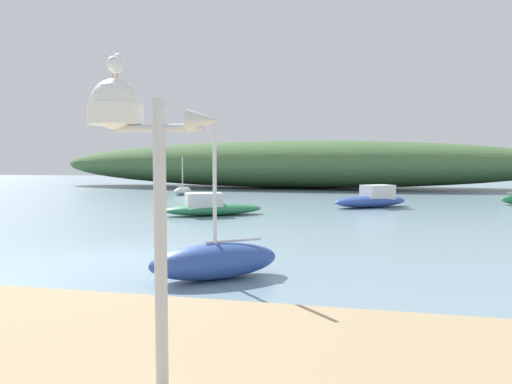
{
  "coord_description": "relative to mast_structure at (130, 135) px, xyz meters",
  "views": [
    {
      "loc": [
        5.52,
        -10.56,
        2.38
      ],
      "look_at": [
        2.69,
        2.09,
        1.54
      ],
      "focal_mm": 33.31,
      "sensor_mm": 36.0,
      "label": 1
    }
  ],
  "objects": [
    {
      "name": "ground_plane",
      "position": [
        -3.4,
        6.47,
        -2.63
      ],
      "size": [
        120.0,
        120.0,
        0.0
      ],
      "primitive_type": "plane",
      "color": "#7A99A8"
    },
    {
      "name": "distant_hill",
      "position": [
        -3.64,
        38.39,
        -0.53
      ],
      "size": [
        45.4,
        10.56,
        4.21
      ],
      "primitive_type": "ellipsoid",
      "color": "#476B3D",
      "rests_on": "ground"
    },
    {
      "name": "mast_structure",
      "position": [
        0.0,
        0.0,
        0.0
      ],
      "size": [
        1.27,
        0.52,
        2.95
      ],
      "color": "silver",
      "rests_on": "beach_sand"
    },
    {
      "name": "seagull_on_radar",
      "position": [
        -0.14,
        0.02,
        0.67
      ],
      "size": [
        0.18,
        0.38,
        0.26
      ],
      "color": "orange",
      "rests_on": "mast_structure"
    },
    {
      "name": "motorboat_centre_water",
      "position": [
        -4.35,
        15.75,
        -2.27
      ],
      "size": [
        4.45,
        3.3,
        0.99
      ],
      "color": "#287A4C",
      "rests_on": "ground"
    },
    {
      "name": "sailboat_far_left",
      "position": [
        -10.34,
        27.62,
        -2.34
      ],
      "size": [
        0.84,
        2.48,
        2.69
      ],
      "color": "white",
      "rests_on": "ground"
    },
    {
      "name": "motorboat_outer_mooring",
      "position": [
        2.66,
        21.08,
        -2.21
      ],
      "size": [
        4.27,
        3.61,
        1.15
      ],
      "color": "#2D4C9E",
      "rests_on": "ground"
    },
    {
      "name": "sailboat_mid_channel",
      "position": [
        -0.76,
        4.99,
        -2.26
      ],
      "size": [
        2.75,
        2.44,
        3.32
      ],
      "color": "#2D4C9E",
      "rests_on": "ground"
    }
  ]
}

